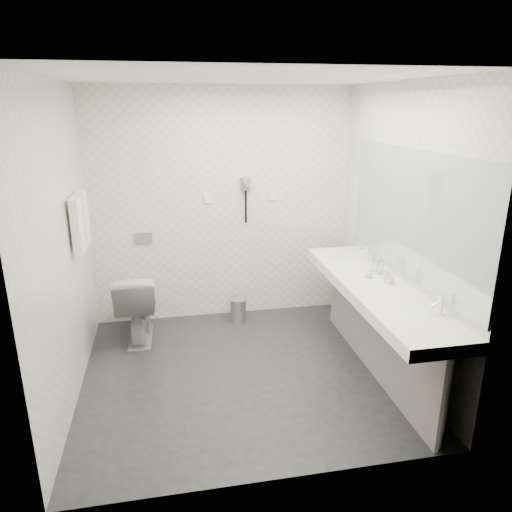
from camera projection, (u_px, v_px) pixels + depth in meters
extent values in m
plane|color=#252529|center=(243.00, 372.00, 4.27)|extent=(2.80, 2.80, 0.00)
plane|color=white|center=(240.00, 77.00, 3.50)|extent=(2.80, 2.80, 0.00)
plane|color=silver|center=(222.00, 207.00, 5.10)|extent=(2.80, 0.00, 2.80)
plane|color=silver|center=(278.00, 301.00, 2.67)|extent=(2.80, 0.00, 2.80)
plane|color=silver|center=(62.00, 249.00, 3.64)|extent=(0.00, 2.60, 2.60)
plane|color=silver|center=(399.00, 231.00, 4.14)|extent=(0.00, 2.60, 2.60)
cube|color=white|center=(376.00, 290.00, 4.04)|extent=(0.55, 2.20, 0.10)
cube|color=gray|center=(375.00, 334.00, 4.18)|extent=(0.03, 2.15, 0.75)
cylinder|color=silver|center=(443.00, 404.00, 3.21)|extent=(0.06, 0.06, 0.75)
cylinder|color=silver|center=(337.00, 290.00, 5.15)|extent=(0.06, 0.06, 0.75)
cube|color=#B2BCC6|center=(411.00, 214.00, 3.89)|extent=(0.02, 2.20, 1.05)
ellipsoid|color=white|center=(414.00, 318.00, 3.42)|extent=(0.40, 0.31, 0.05)
ellipsoid|color=white|center=(348.00, 262.00, 4.64)|extent=(0.40, 0.31, 0.05)
cylinder|color=silver|center=(440.00, 305.00, 3.43)|extent=(0.04, 0.04, 0.15)
cylinder|color=silver|center=(367.00, 252.00, 4.64)|extent=(0.04, 0.04, 0.15)
imported|color=silver|center=(391.00, 278.00, 4.01)|extent=(0.06, 0.06, 0.10)
imported|color=silver|center=(369.00, 273.00, 4.17)|extent=(0.09, 0.09, 0.09)
imported|color=silver|center=(386.00, 275.00, 4.04)|extent=(0.07, 0.07, 0.13)
cylinder|color=silver|center=(380.00, 267.00, 4.26)|extent=(0.08, 0.08, 0.12)
cylinder|color=silver|center=(375.00, 266.00, 4.33)|extent=(0.06, 0.06, 0.10)
imported|color=white|center=(137.00, 305.00, 4.80)|extent=(0.42, 0.72, 0.73)
cube|color=#B2B5BA|center=(144.00, 238.00, 5.03)|extent=(0.18, 0.02, 0.12)
cylinder|color=#B2B5BA|center=(238.00, 311.00, 5.24)|extent=(0.20, 0.20, 0.25)
cylinder|color=#B2B5BA|center=(238.00, 300.00, 5.20)|extent=(0.18, 0.18, 0.02)
cylinder|color=silver|center=(76.00, 197.00, 4.07)|extent=(0.02, 0.62, 0.02)
cube|color=white|center=(78.00, 225.00, 4.01)|extent=(0.07, 0.24, 0.48)
cube|color=white|center=(83.00, 218.00, 4.27)|extent=(0.07, 0.24, 0.48)
cube|color=gray|center=(245.00, 184.00, 5.04)|extent=(0.10, 0.04, 0.14)
cylinder|color=gray|center=(247.00, 182.00, 4.97)|extent=(0.08, 0.14, 0.08)
cylinder|color=black|center=(246.00, 207.00, 5.10)|extent=(0.02, 0.02, 0.35)
cube|color=white|center=(208.00, 198.00, 5.03)|extent=(0.09, 0.02, 0.09)
cube|color=white|center=(272.00, 196.00, 5.16)|extent=(0.09, 0.02, 0.09)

